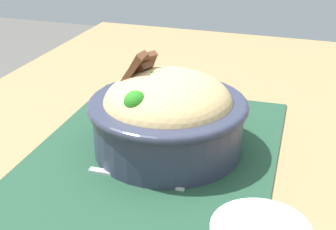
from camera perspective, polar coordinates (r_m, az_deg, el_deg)
name	(u,v)px	position (r m, az deg, el deg)	size (l,w,h in m)	color
table	(173,206)	(0.66, 0.57, -10.83)	(1.23, 0.78, 0.71)	#99754C
placemat	(156,152)	(0.63, -1.49, -4.45)	(0.41, 0.31, 0.00)	#1E422D
bowl	(168,114)	(0.61, -0.05, 0.15)	(0.22, 0.22, 0.13)	#2D3347
fork	(142,178)	(0.57, -3.19, -7.55)	(0.02, 0.12, 0.00)	silver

